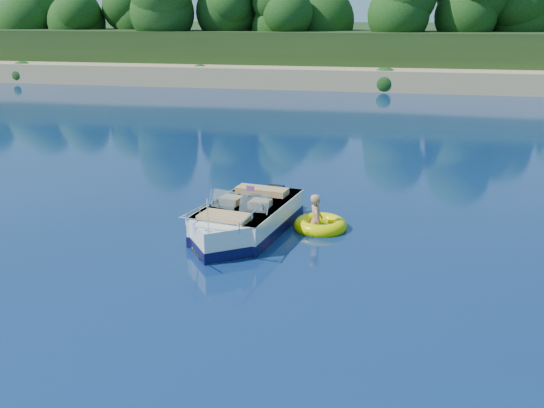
# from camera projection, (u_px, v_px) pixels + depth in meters

# --- Properties ---
(ground) EXTENTS (160.00, 160.00, 0.00)m
(ground) POSITION_uv_depth(u_px,v_px,m) (226.00, 308.00, 11.63)
(ground) COLOR #091A43
(ground) RESTS_ON ground
(shoreline) EXTENTS (170.00, 59.00, 6.00)m
(shoreline) POSITION_uv_depth(u_px,v_px,m) (379.00, 53.00, 70.79)
(shoreline) COLOR tan
(shoreline) RESTS_ON ground
(treeline) EXTENTS (150.00, 7.12, 8.19)m
(treeline) POSITION_uv_depth(u_px,v_px,m) (369.00, 11.00, 48.19)
(treeline) COLOR black
(treeline) RESTS_ON ground
(motorboat) EXTENTS (2.35, 5.09, 1.70)m
(motorboat) POSITION_uv_depth(u_px,v_px,m) (244.00, 222.00, 15.41)
(motorboat) COLOR white
(motorboat) RESTS_ON ground
(tow_tube) EXTENTS (1.63, 1.63, 0.37)m
(tow_tube) POSITION_uv_depth(u_px,v_px,m) (320.00, 225.00, 15.89)
(tow_tube) COLOR #EFEA00
(tow_tube) RESTS_ON ground
(boy) EXTENTS (0.58, 0.88, 1.59)m
(boy) POSITION_uv_depth(u_px,v_px,m) (316.00, 229.00, 15.87)
(boy) COLOR tan
(boy) RESTS_ON ground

